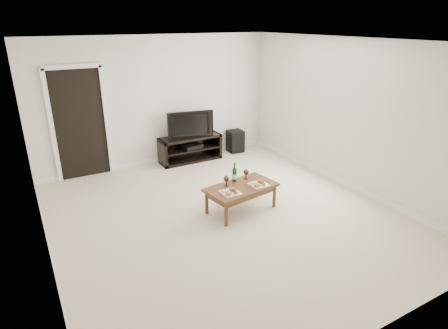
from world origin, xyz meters
TOP-DOWN VIEW (x-y plane):
  - floor at (0.00, 0.00)m, footprint 5.50×5.50m
  - back_wall at (0.00, 2.77)m, footprint 5.00×0.04m
  - ceiling at (0.00, 0.00)m, footprint 5.00×5.50m
  - doorway at (-1.55, 2.73)m, footprint 0.90×0.02m
  - media_console at (0.57, 2.50)m, footprint 1.33×0.45m
  - television at (0.57, 2.50)m, footprint 0.98×0.29m
  - av_receiver at (0.61, 2.48)m, footprint 0.43×0.34m
  - subwoofer at (1.73, 2.54)m, footprint 0.35×0.35m
  - coffee_table at (0.33, 0.04)m, footprint 1.20×0.77m
  - plate_left at (0.04, -0.10)m, footprint 0.27×0.27m
  - plate_right at (0.58, -0.06)m, footprint 0.27×0.27m
  - wine_bottle at (0.33, 0.26)m, footprint 0.07×0.07m
  - goblet_left at (0.13, 0.17)m, footprint 0.09×0.09m
  - goblet_right at (0.55, 0.25)m, footprint 0.09×0.09m

SIDE VIEW (x-z plane):
  - floor at x=0.00m, z-range 0.00..0.00m
  - coffee_table at x=0.33m, z-range 0.00..0.42m
  - subwoofer at x=1.73m, z-range 0.00..0.50m
  - media_console at x=0.57m, z-range 0.00..0.55m
  - av_receiver at x=0.61m, z-range 0.29..0.36m
  - plate_left at x=0.04m, z-range 0.42..0.49m
  - plate_right at x=0.58m, z-range 0.42..0.49m
  - goblet_left at x=0.13m, z-range 0.42..0.59m
  - goblet_right at x=0.55m, z-range 0.42..0.59m
  - wine_bottle at x=0.33m, z-range 0.42..0.77m
  - television at x=0.57m, z-range 0.55..1.11m
  - doorway at x=-1.55m, z-range 0.00..2.05m
  - back_wall at x=0.00m, z-range 0.00..2.60m
  - ceiling at x=0.00m, z-range 2.60..2.64m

